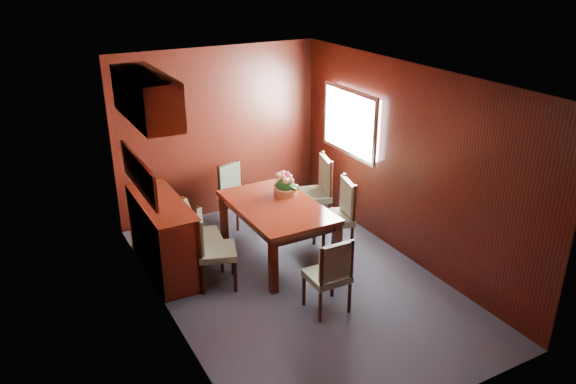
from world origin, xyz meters
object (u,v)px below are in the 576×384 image
chair_head (331,272)px  flower_centerpiece (285,183)px  chair_left_near (211,246)px  chair_right_near (339,212)px  sideboard (164,236)px  dining_table (277,212)px

chair_head → flower_centerpiece: 1.63m
chair_left_near → chair_right_near: (1.73, 0.02, 0.02)m
flower_centerpiece → chair_head: bearing=-101.1°
sideboard → dining_table: (1.32, -0.36, 0.17)m
dining_table → chair_head: size_ratio=1.76×
chair_right_near → flower_centerpiece: (-0.53, 0.43, 0.34)m
chair_right_near → chair_head: 1.40m
chair_left_near → flower_centerpiece: flower_centerpiece is taller
chair_left_near → flower_centerpiece: (1.20, 0.45, 0.36)m
sideboard → flower_centerpiece: flower_centerpiece is taller
sideboard → flower_centerpiece: bearing=-5.0°
chair_right_near → chair_head: size_ratio=1.10×
chair_right_near → chair_head: (-0.84, -1.12, -0.05)m
chair_right_near → sideboard: bearing=89.4°
chair_left_near → dining_table: bearing=122.6°
dining_table → chair_right_near: bearing=-15.0°
chair_head → chair_right_near: bearing=54.0°
flower_centerpiece → chair_right_near: bearing=-39.1°
dining_table → chair_head: (-0.06, -1.32, -0.13)m
flower_centerpiece → chair_left_near: bearing=-159.3°
chair_left_near → chair_head: 1.42m
sideboard → chair_right_near: 2.17m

